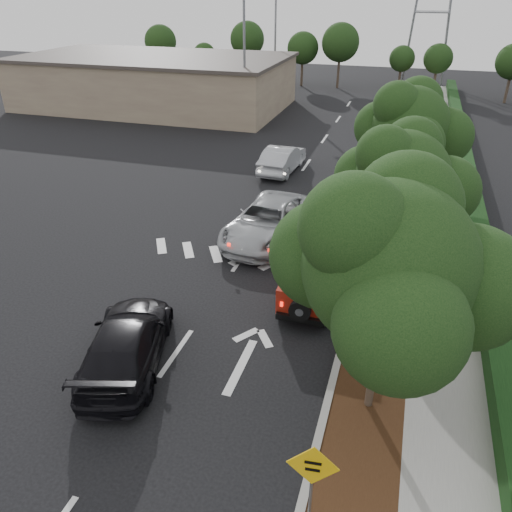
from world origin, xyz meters
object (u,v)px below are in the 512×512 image
at_px(red_jeep, 313,275).
at_px(black_suv_oncoming, 126,343).
at_px(speed_hump_sign, 312,475).
at_px(silver_suv_ahead, 268,221).

bearing_deg(red_jeep, black_suv_oncoming, -132.69).
xyz_separation_m(black_suv_oncoming, speed_hump_sign, (5.88, -3.22, 0.75)).
bearing_deg(speed_hump_sign, black_suv_oncoming, 144.97).
relative_size(red_jeep, black_suv_oncoming, 0.75).
distance_m(silver_suv_ahead, speed_hump_sign, 12.78).
bearing_deg(black_suv_oncoming, red_jeep, -148.52).
relative_size(black_suv_oncoming, speed_hump_sign, 2.33).
distance_m(red_jeep, speed_hump_sign, 8.19).
distance_m(red_jeep, black_suv_oncoming, 6.42).
bearing_deg(silver_suv_ahead, black_suv_oncoming, -94.13).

